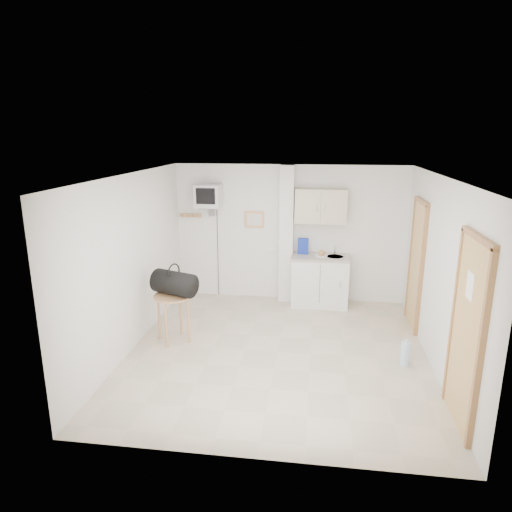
# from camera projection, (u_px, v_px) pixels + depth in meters

# --- Properties ---
(ground) EXTENTS (4.50, 4.50, 0.00)m
(ground) POSITION_uv_depth(u_px,v_px,m) (277.00, 352.00, 6.54)
(ground) COLOR #B5A78E
(ground) RESTS_ON ground
(room_envelope) EXTENTS (4.24, 4.54, 2.55)m
(room_envelope) POSITION_uv_depth(u_px,v_px,m) (297.00, 247.00, 6.19)
(room_envelope) COLOR white
(room_envelope) RESTS_ON ground
(kitchenette) EXTENTS (1.03, 0.58, 2.10)m
(kitchenette) POSITION_uv_depth(u_px,v_px,m) (320.00, 262.00, 8.17)
(kitchenette) COLOR white
(kitchenette) RESTS_ON ground
(crt_television) EXTENTS (0.44, 0.45, 2.15)m
(crt_television) POSITION_uv_depth(u_px,v_px,m) (209.00, 197.00, 8.16)
(crt_television) COLOR slate
(crt_television) RESTS_ON ground
(round_table) EXTENTS (0.56, 0.56, 0.73)m
(round_table) POSITION_uv_depth(u_px,v_px,m) (173.00, 303.00, 6.74)
(round_table) COLOR tan
(round_table) RESTS_ON ground
(duffel_bag) EXTENTS (0.73, 0.57, 0.48)m
(duffel_bag) POSITION_uv_depth(u_px,v_px,m) (174.00, 283.00, 6.69)
(duffel_bag) COLOR black
(duffel_bag) RESTS_ON round_table
(water_bottle) EXTENTS (0.13, 0.13, 0.38)m
(water_bottle) POSITION_uv_depth(u_px,v_px,m) (405.00, 354.00, 6.12)
(water_bottle) COLOR #B1D0EC
(water_bottle) RESTS_ON ground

